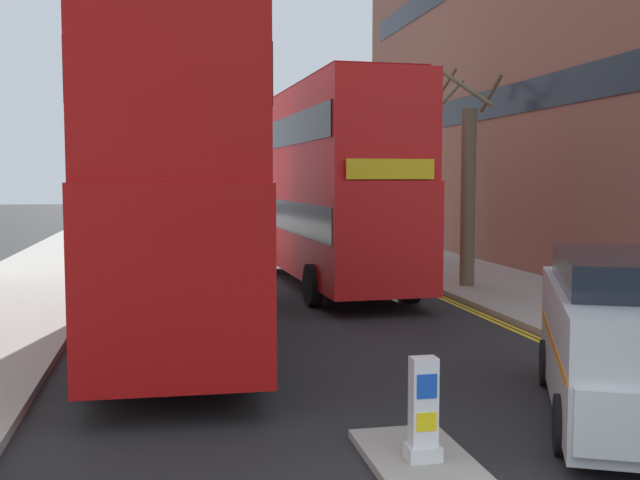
{
  "coord_description": "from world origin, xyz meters",
  "views": [
    {
      "loc": [
        -2.62,
        -4.43,
        3.09
      ],
      "look_at": [
        0.5,
        11.0,
        1.8
      ],
      "focal_mm": 42.31,
      "sensor_mm": 36.0,
      "label": 1
    }
  ],
  "objects": [
    {
      "name": "double_decker_bus_away",
      "position": [
        -2.46,
        10.13,
        3.03
      ],
      "size": [
        2.95,
        10.85,
        5.64
      ],
      "color": "#B20F0F",
      "rests_on": "ground"
    },
    {
      "name": "street_tree_near",
      "position": [
        6.46,
        21.12,
        3.29
      ],
      "size": [
        1.99,
        1.96,
        6.91
      ],
      "color": "#6B6047",
      "rests_on": "sidewalk_right"
    },
    {
      "name": "taxi_minivan",
      "position": [
        3.08,
        3.95,
        1.07
      ],
      "size": [
        3.7,
        5.15,
        2.12
      ],
      "color": "silver",
      "rests_on": "ground"
    },
    {
      "name": "sidewalk_right",
      "position": [
        6.5,
        16.0,
        0.07
      ],
      "size": [
        4.0,
        80.0,
        0.14
      ],
      "primitive_type": "cube",
      "color": "#9E9991",
      "rests_on": "ground"
    },
    {
      "name": "double_decker_bus_oncoming",
      "position": [
        1.9,
        16.66,
        3.03
      ],
      "size": [
        3.1,
        10.89,
        5.64
      ],
      "color": "red",
      "rests_on": "ground"
    },
    {
      "name": "kerb_line_outer",
      "position": [
        4.4,
        14.0,
        0.0
      ],
      "size": [
        0.1,
        56.0,
        0.01
      ],
      "primitive_type": "cube",
      "color": "yellow",
      "rests_on": "ground"
    },
    {
      "name": "street_tree_far",
      "position": [
        6.66,
        31.58,
        2.72
      ],
      "size": [
        1.73,
        1.64,
        5.52
      ],
      "color": "#6B6047",
      "rests_on": "sidewalk_right"
    },
    {
      "name": "keep_left_bollard",
      "position": [
        0.0,
        3.0,
        0.61
      ],
      "size": [
        0.36,
        0.28,
        1.11
      ],
      "color": "silver",
      "rests_on": "traffic_island"
    },
    {
      "name": "traffic_island",
      "position": [
        0.0,
        3.0,
        0.05
      ],
      "size": [
        1.1,
        2.2,
        0.1
      ],
      "primitive_type": "cube",
      "color": "#9E9991",
      "rests_on": "ground"
    },
    {
      "name": "street_tree_mid",
      "position": [
        5.45,
        15.01,
        2.79
      ],
      "size": [
        1.74,
        1.99,
        5.87
      ],
      "color": "#6B6047",
      "rests_on": "sidewalk_right"
    },
    {
      "name": "townhouse_terrace_right",
      "position": [
        13.5,
        22.1,
        7.47
      ],
      "size": [
        10.08,
        28.0,
        14.93
      ],
      "color": "brown",
      "rests_on": "ground"
    },
    {
      "name": "pedestrian_far",
      "position": [
        5.15,
        19.23,
        0.99
      ],
      "size": [
        0.34,
        0.22,
        1.62
      ],
      "color": "#2D2D38",
      "rests_on": "sidewalk_right"
    },
    {
      "name": "kerb_line_inner",
      "position": [
        4.24,
        14.0,
        0.0
      ],
      "size": [
        0.1,
        56.0,
        0.01
      ],
      "primitive_type": "cube",
      "color": "yellow",
      "rests_on": "ground"
    },
    {
      "name": "sidewalk_left",
      "position": [
        -6.5,
        16.0,
        0.07
      ],
      "size": [
        4.0,
        80.0,
        0.14
      ],
      "primitive_type": "cube",
      "color": "#9E9991",
      "rests_on": "ground"
    }
  ]
}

